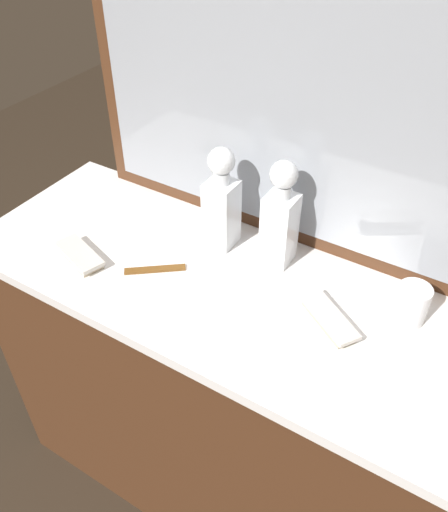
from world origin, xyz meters
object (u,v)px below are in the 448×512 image
(crystal_tumbler_right, at_px, (411,305))
(silver_brush_front, at_px, (80,256))
(crystal_decanter_far_right, at_px, (280,223))
(tortoiseshell_comb, at_px, (155,269))
(crystal_decanter_right, at_px, (221,207))
(silver_brush_right, at_px, (329,319))

(crystal_tumbler_right, xyz_separation_m, silver_brush_front, (-0.75, -0.23, -0.03))
(crystal_decanter_far_right, distance_m, tortoiseshell_comb, 0.32)
(tortoiseshell_comb, bearing_deg, crystal_decanter_right, 66.11)
(crystal_tumbler_right, relative_size, silver_brush_front, 0.57)
(silver_brush_front, bearing_deg, crystal_tumbler_right, 16.76)
(silver_brush_front, bearing_deg, silver_brush_right, 11.57)
(crystal_tumbler_right, distance_m, silver_brush_front, 0.79)
(tortoiseshell_comb, bearing_deg, crystal_tumbler_right, 15.89)
(crystal_decanter_right, xyz_separation_m, silver_brush_right, (0.35, -0.12, -0.10))
(silver_brush_front, distance_m, tortoiseshell_comb, 0.19)
(silver_brush_front, height_order, tortoiseshell_comb, silver_brush_front)
(crystal_decanter_right, height_order, crystal_tumbler_right, crystal_decanter_right)
(silver_brush_right, distance_m, silver_brush_front, 0.62)
(crystal_decanter_right, bearing_deg, silver_brush_front, -137.11)
(crystal_decanter_right, height_order, tortoiseshell_comb, crystal_decanter_right)
(crystal_decanter_right, relative_size, tortoiseshell_comb, 2.10)
(crystal_decanter_far_right, bearing_deg, tortoiseshell_comb, -140.49)
(silver_brush_right, height_order, tortoiseshell_comb, silver_brush_right)
(crystal_decanter_right, bearing_deg, crystal_tumbler_right, -1.97)
(silver_brush_right, height_order, silver_brush_front, same)
(crystal_decanter_far_right, bearing_deg, crystal_tumbler_right, -5.09)
(crystal_tumbler_right, height_order, silver_brush_right, crystal_tumbler_right)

